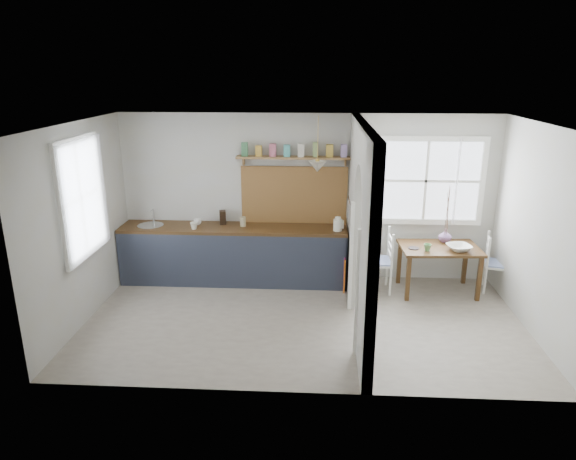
# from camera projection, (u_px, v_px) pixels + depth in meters

# --- Properties ---
(floor) EXTENTS (5.80, 3.20, 0.01)m
(floor) POSITION_uv_depth(u_px,v_px,m) (304.00, 321.00, 6.87)
(floor) COLOR gray
(floor) RESTS_ON ground
(ceiling) EXTENTS (5.80, 3.20, 0.01)m
(ceiling) POSITION_uv_depth(u_px,v_px,m) (306.00, 124.00, 6.09)
(ceiling) COLOR #B8B8B7
(ceiling) RESTS_ON walls
(walls) EXTENTS (5.81, 3.21, 2.60)m
(walls) POSITION_uv_depth(u_px,v_px,m) (304.00, 228.00, 6.48)
(walls) COLOR #B8B8B7
(walls) RESTS_ON floor
(partition) EXTENTS (0.12, 3.20, 2.60)m
(partition) POSITION_uv_depth(u_px,v_px,m) (360.00, 216.00, 6.45)
(partition) COLOR #B8B8B7
(partition) RESTS_ON floor
(kitchen_window) EXTENTS (0.10, 1.16, 1.50)m
(kitchen_window) POSITION_uv_depth(u_px,v_px,m) (80.00, 198.00, 6.54)
(kitchen_window) COLOR white
(kitchen_window) RESTS_ON walls
(nook_window) EXTENTS (1.76, 0.10, 1.30)m
(nook_window) POSITION_uv_depth(u_px,v_px,m) (426.00, 181.00, 7.78)
(nook_window) COLOR white
(nook_window) RESTS_ON walls
(counter) EXTENTS (3.50, 0.60, 0.90)m
(counter) POSITION_uv_depth(u_px,v_px,m) (234.00, 253.00, 8.06)
(counter) COLOR #472E17
(counter) RESTS_ON floor
(sink) EXTENTS (0.40, 0.40, 0.02)m
(sink) POSITION_uv_depth(u_px,v_px,m) (151.00, 226.00, 7.98)
(sink) COLOR #BABABB
(sink) RESTS_ON counter
(backsplash) EXTENTS (1.65, 0.03, 0.90)m
(backsplash) POSITION_uv_depth(u_px,v_px,m) (294.00, 195.00, 7.98)
(backsplash) COLOR olive
(backsplash) RESTS_ON walls
(shelf) EXTENTS (1.75, 0.20, 0.21)m
(shelf) POSITION_uv_depth(u_px,v_px,m) (294.00, 154.00, 7.70)
(shelf) COLOR brown
(shelf) RESTS_ON walls
(pendant_lamp) EXTENTS (0.26, 0.26, 0.16)m
(pendant_lamp) POSITION_uv_depth(u_px,v_px,m) (317.00, 167.00, 7.40)
(pendant_lamp) COLOR beige
(pendant_lamp) RESTS_ON ceiling
(utensil_rail) EXTENTS (0.02, 0.50, 0.02)m
(utensil_rail) POSITION_uv_depth(u_px,v_px,m) (349.00, 200.00, 7.26)
(utensil_rail) COLOR #BABABB
(utensil_rail) RESTS_ON partition
(dining_table) EXTENTS (1.18, 0.82, 0.71)m
(dining_table) POSITION_uv_depth(u_px,v_px,m) (438.00, 269.00, 7.68)
(dining_table) COLOR #472E17
(dining_table) RESTS_ON floor
(chair_left) EXTENTS (0.44, 0.44, 0.96)m
(chair_left) POSITION_uv_depth(u_px,v_px,m) (376.00, 261.00, 7.69)
(chair_left) COLOR white
(chair_left) RESTS_ON floor
(chair_right) EXTENTS (0.50, 0.50, 0.88)m
(chair_right) POSITION_uv_depth(u_px,v_px,m) (499.00, 264.00, 7.67)
(chair_right) COLOR white
(chair_right) RESTS_ON floor
(kettle) EXTENTS (0.22, 0.20, 0.21)m
(kettle) POSITION_uv_depth(u_px,v_px,m) (338.00, 224.00, 7.68)
(kettle) COLOR white
(kettle) RESTS_ON counter
(mug_a) EXTENTS (0.13, 0.13, 0.11)m
(mug_a) POSITION_uv_depth(u_px,v_px,m) (194.00, 226.00, 7.77)
(mug_a) COLOR beige
(mug_a) RESTS_ON counter
(mug_b) EXTENTS (0.12, 0.12, 0.09)m
(mug_b) POSITION_uv_depth(u_px,v_px,m) (198.00, 222.00, 8.00)
(mug_b) COLOR white
(mug_b) RESTS_ON counter
(knife_block) EXTENTS (0.12, 0.15, 0.21)m
(knife_block) POSITION_uv_depth(u_px,v_px,m) (223.00, 217.00, 8.03)
(knife_block) COLOR black
(knife_block) RESTS_ON counter
(jar) EXTENTS (0.10, 0.10, 0.15)m
(jar) POSITION_uv_depth(u_px,v_px,m) (243.00, 222.00, 7.91)
(jar) COLOR tan
(jar) RESTS_ON counter
(towel_magenta) EXTENTS (0.02, 0.03, 0.54)m
(towel_magenta) POSITION_uv_depth(u_px,v_px,m) (344.00, 275.00, 7.69)
(towel_magenta) COLOR #B5287A
(towel_magenta) RESTS_ON counter
(towel_orange) EXTENTS (0.02, 0.03, 0.56)m
(towel_orange) POSITION_uv_depth(u_px,v_px,m) (344.00, 278.00, 7.65)
(towel_orange) COLOR orange
(towel_orange) RESTS_ON counter
(bowl) EXTENTS (0.41, 0.41, 0.08)m
(bowl) POSITION_uv_depth(u_px,v_px,m) (459.00, 248.00, 7.41)
(bowl) COLOR silver
(bowl) RESTS_ON dining_table
(table_cup) EXTENTS (0.12, 0.12, 0.10)m
(table_cup) POSITION_uv_depth(u_px,v_px,m) (427.00, 247.00, 7.39)
(table_cup) COLOR #619B58
(table_cup) RESTS_ON dining_table
(plate) EXTENTS (0.17, 0.17, 0.01)m
(plate) POSITION_uv_depth(u_px,v_px,m) (414.00, 248.00, 7.50)
(plate) COLOR black
(plate) RESTS_ON dining_table
(vase) EXTENTS (0.25, 0.25, 0.20)m
(vase) POSITION_uv_depth(u_px,v_px,m) (445.00, 236.00, 7.75)
(vase) COLOR #6D4D78
(vase) RESTS_ON dining_table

